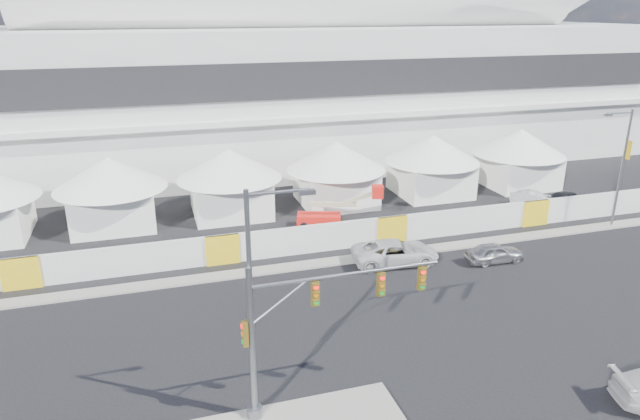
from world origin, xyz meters
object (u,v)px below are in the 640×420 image
object	(u,v)px
lot_car_a	(534,199)
traffic_mast	(297,330)
sedan_silver	(495,253)
lot_car_b	(568,198)
streetlight_curb	(621,161)
pickup_curb	(395,252)
streetlight_median	(257,291)
boom_lift	(327,215)

from	to	relation	value
lot_car_a	traffic_mast	distance (m)	32.32
sedan_silver	lot_car_b	xyz separation A→B (m)	(12.43, 8.10, 0.01)
streetlight_curb	pickup_curb	bearing A→B (deg)	-175.88
sedan_silver	streetlight_median	world-z (taller)	streetlight_median
streetlight_curb	traffic_mast	bearing A→B (deg)	-154.62
traffic_mast	lot_car_a	bearing A→B (deg)	36.65
traffic_mast	streetlight_median	distance (m)	2.38
pickup_curb	streetlight_median	distance (m)	17.21
lot_car_b	pickup_curb	bearing A→B (deg)	103.31
lot_car_b	streetlight_curb	world-z (taller)	streetlight_curb
lot_car_a	boom_lift	xyz separation A→B (m)	(-18.18, 0.80, 0.25)
pickup_curb	boom_lift	size ratio (longest dim) A/B	0.84
pickup_curb	sedan_silver	bearing A→B (deg)	-98.31
pickup_curb	streetlight_curb	xyz separation A→B (m)	(18.60, 1.34, 4.44)
lot_car_a	traffic_mast	xyz separation A→B (m)	(-25.80, -19.20, 3.22)
pickup_curb	lot_car_b	world-z (taller)	pickup_curb
sedan_silver	pickup_curb	world-z (taller)	pickup_curb
sedan_silver	boom_lift	world-z (taller)	boom_lift
boom_lift	streetlight_median	bearing A→B (deg)	-96.69
streetlight_median	pickup_curb	bearing A→B (deg)	46.47
sedan_silver	boom_lift	xyz separation A→B (m)	(-8.61, 9.54, 0.24)
lot_car_a	lot_car_b	bearing A→B (deg)	-73.86
boom_lift	streetlight_curb	bearing A→B (deg)	0.74
lot_car_a	lot_car_b	world-z (taller)	lot_car_b
pickup_curb	streetlight_curb	distance (m)	19.17
lot_car_a	streetlight_curb	bearing A→B (deg)	-126.30
streetlight_median	boom_lift	xyz separation A→B (m)	(9.12, 19.79, -4.81)
lot_car_b	streetlight_median	bearing A→B (deg)	115.84
sedan_silver	boom_lift	bearing A→B (deg)	44.39
pickup_curb	boom_lift	world-z (taller)	boom_lift
pickup_curb	streetlight_median	bearing A→B (deg)	143.10
sedan_silver	streetlight_median	xyz separation A→B (m)	(-17.74, -10.26, 5.05)
pickup_curb	traffic_mast	size ratio (longest dim) A/B	0.69
pickup_curb	boom_lift	distance (m)	8.15
sedan_silver	traffic_mast	world-z (taller)	traffic_mast
lot_car_a	streetlight_curb	world-z (taller)	streetlight_curb
pickup_curb	boom_lift	bearing A→B (deg)	22.54
sedan_silver	boom_lift	distance (m)	12.85
sedan_silver	boom_lift	size ratio (longest dim) A/B	0.57
pickup_curb	lot_car_b	size ratio (longest dim) A/B	1.45
lot_car_a	traffic_mast	size ratio (longest dim) A/B	0.48
lot_car_a	boom_lift	size ratio (longest dim) A/B	0.58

